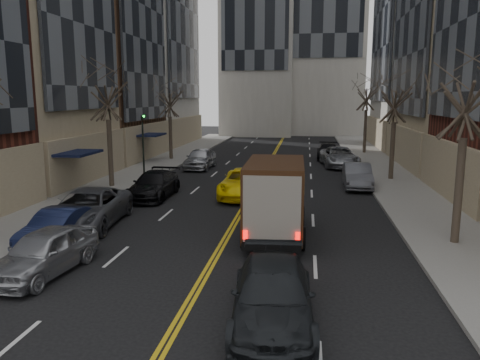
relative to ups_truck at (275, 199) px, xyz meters
The scene contains 20 objects.
sidewalk_left 19.34m from the ups_truck, 124.57° to the left, with size 4.00×66.00×0.15m, color slate.
sidewalk_right 17.44m from the ups_truck, 66.01° to the left, with size 4.00×66.00×0.15m, color slate.
tree_lf_mid 14.80m from the ups_truck, 140.43° to the left, with size 3.20×3.20×8.91m.
tree_lf_far 24.77m from the ups_truck, 116.15° to the left, with size 3.20×3.20×8.12m.
tree_rt_near 8.41m from the ups_truck, ahead, with size 3.20×3.20×8.71m.
tree_rt_mid 16.14m from the ups_truck, 63.68° to the left, with size 3.20×3.20×8.32m.
tree_rt_far 30.12m from the ups_truck, 76.63° to the left, with size 3.20×3.20×9.11m.
traffic_signal 14.38m from the ups_truck, 130.65° to the left, with size 0.29×0.26×4.70m.
ups_truck is the anchor object (origin of this frame).
observer_sedan 7.30m from the ups_truck, 86.65° to the right, with size 2.35×5.11×1.45m.
taxi 7.93m from the ups_truck, 106.48° to the left, with size 2.57×5.57×1.55m, color yellow.
pedestrian 3.49m from the ups_truck, 95.34° to the left, with size 0.65×0.42×1.77m, color black.
parked_lf_a 8.68m from the ups_truck, 144.52° to the right, with size 1.74×4.32×1.47m, color #A4A6AC.
parked_lf_b 8.53m from the ups_truck, 166.12° to the right, with size 1.42×4.07×1.34m, color black.
parked_lf_c 8.29m from the ups_truck, behind, with size 2.64×5.73×1.59m, color #45464C.
parked_lf_d 9.81m from the ups_truck, 137.80° to the left, with size 2.03×4.99×1.45m, color black.
parked_lf_e 18.72m from the ups_truck, 112.10° to the left, with size 1.90×4.72×1.61m, color #B0B3B9.
parked_rt_a 11.95m from the ups_truck, 68.54° to the left, with size 1.60×4.58×1.51m, color #515259.
parked_rt_b 20.28m from the ups_truck, 78.98° to the left, with size 2.63×5.70×1.58m, color #9B9DA2.
parked_rt_c 24.54m from the ups_truck, 82.59° to the left, with size 1.98×4.88×1.42m, color black.
Camera 1 is at (3.09, -7.12, 5.64)m, focal length 35.00 mm.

